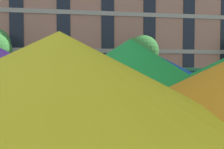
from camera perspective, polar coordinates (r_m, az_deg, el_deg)
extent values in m
plane|color=#2D3033|center=(11.19, -4.09, -7.92)|extent=(120.00, 120.00, 0.00)
cube|color=gray|center=(17.90, -5.99, -3.83)|extent=(56.00, 3.60, 0.12)
cube|color=#A87056|center=(26.66, -7.05, 15.40)|extent=(37.29, 12.00, 16.00)
cube|color=#9E937F|center=(19.98, -6.36, 5.83)|extent=(36.54, 0.08, 0.36)
cube|color=#9E937F|center=(20.43, -6.41, 14.83)|extent=(36.54, 0.08, 0.36)
cube|color=#A8AAB2|center=(15.05, -21.92, 0.24)|extent=(0.16, 1.75, 0.36)
cylinder|color=black|center=(16.27, -24.17, -3.67)|extent=(0.68, 0.22, 0.68)
cube|color=black|center=(14.77, -4.10, -2.19)|extent=(5.10, 1.90, 0.96)
cube|color=black|center=(14.86, 0.12, 1.43)|extent=(1.90, 1.75, 0.90)
cube|color=black|center=(14.72, -13.73, 0.30)|extent=(0.16, 1.75, 0.36)
cylinder|color=black|center=(13.82, -10.31, -4.54)|extent=(0.68, 0.22, 0.68)
cylinder|color=black|center=(15.71, -10.16, -3.71)|extent=(0.68, 0.22, 0.68)
cylinder|color=black|center=(14.11, 2.67, -4.37)|extent=(0.68, 0.22, 0.68)
cylinder|color=black|center=(15.96, 1.28, -3.57)|extent=(0.68, 0.22, 0.68)
cube|color=#195933|center=(16.55, 18.16, -2.23)|extent=(4.40, 1.76, 0.80)
cube|color=#195933|center=(16.44, 17.73, 0.33)|extent=(2.30, 1.55, 0.68)
cube|color=black|center=(16.44, 17.73, 0.33)|extent=(2.32, 1.57, 0.32)
cylinder|color=black|center=(18.01, 20.73, -3.17)|extent=(0.60, 0.22, 0.60)
cylinder|color=black|center=(16.51, 23.77, -3.72)|extent=(0.60, 0.22, 0.60)
cylinder|color=black|center=(16.82, 12.62, -3.46)|extent=(0.60, 0.22, 0.60)
cylinder|color=black|center=(15.21, 15.08, -4.10)|extent=(0.60, 0.22, 0.60)
cylinder|color=brown|center=(18.37, 6.65, -1.18)|extent=(0.33, 0.33, 1.72)
sphere|color=#387F33|center=(18.30, 6.20, 4.86)|extent=(2.67, 2.67, 2.67)
sphere|color=#387F33|center=(18.32, 7.21, 5.52)|extent=(1.79, 1.79, 1.79)
sphere|color=#387F33|center=(18.16, 7.65, 5.76)|extent=(2.40, 2.40, 2.40)
cone|color=blue|center=(3.08, 10.21, 0.56)|extent=(1.90, 1.90, 0.49)
cone|color=#199EB2|center=(2.90, -10.36, 0.45)|extent=(1.90, 1.90, 0.49)
cone|color=yellow|center=(1.04, -12.69, -3.10)|extent=(1.90, 1.90, 0.49)
cone|color=green|center=(2.02, 4.51, 0.76)|extent=(1.82, 1.82, 0.57)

